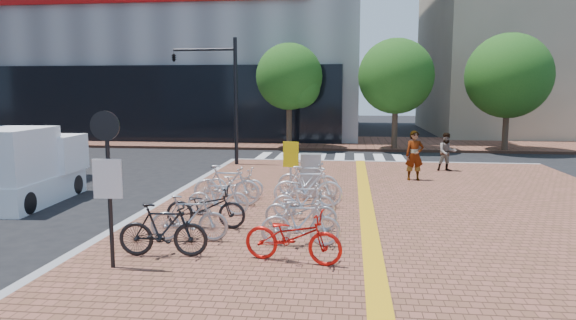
# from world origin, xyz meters

# --- Properties ---
(ground) EXTENTS (120.00, 120.00, 0.00)m
(ground) POSITION_xyz_m (0.00, 0.00, 0.00)
(ground) COLOR black
(ground) RESTS_ON ground
(kerb_north) EXTENTS (14.00, 0.25, 0.15)m
(kerb_north) POSITION_xyz_m (3.00, 12.00, 0.08)
(kerb_north) COLOR gray
(kerb_north) RESTS_ON ground
(far_sidewalk) EXTENTS (70.00, 8.00, 0.15)m
(far_sidewalk) POSITION_xyz_m (0.00, 21.00, 0.07)
(far_sidewalk) COLOR brown
(far_sidewalk) RESTS_ON ground
(building_beige) EXTENTS (20.00, 18.00, 18.00)m
(building_beige) POSITION_xyz_m (18.00, 32.00, 9.00)
(building_beige) COLOR gray
(building_beige) RESTS_ON ground
(crosswalk) EXTENTS (7.50, 4.00, 0.01)m
(crosswalk) POSITION_xyz_m (0.50, 14.00, 0.01)
(crosswalk) COLOR silver
(crosswalk) RESTS_ON ground
(street_trees) EXTENTS (16.20, 4.60, 6.35)m
(street_trees) POSITION_xyz_m (5.04, 17.45, 4.10)
(street_trees) COLOR #38281E
(street_trees) RESTS_ON far_sidewalk
(bike_0) EXTENTS (1.80, 0.64, 1.06)m
(bike_0) POSITION_xyz_m (-2.10, -2.50, 0.68)
(bike_0) COLOR black
(bike_0) RESTS_ON sidewalk
(bike_1) EXTENTS (1.73, 0.65, 1.02)m
(bike_1) POSITION_xyz_m (-1.91, -1.46, 0.66)
(bike_1) COLOR #A7A7AC
(bike_1) RESTS_ON sidewalk
(bike_2) EXTENTS (1.93, 0.72, 1.01)m
(bike_2) POSITION_xyz_m (-1.86, -0.34, 0.65)
(bike_2) COLOR black
(bike_2) RESTS_ON sidewalk
(bike_3) EXTENTS (1.64, 0.56, 0.97)m
(bike_3) POSITION_xyz_m (-1.88, 0.89, 0.63)
(bike_3) COLOR silver
(bike_3) RESTS_ON sidewalk
(bike_4) EXTENTS (1.93, 0.56, 1.16)m
(bike_4) POSITION_xyz_m (-1.95, 2.08, 0.73)
(bike_4) COLOR silver
(bike_4) RESTS_ON sidewalk
(bike_5) EXTENTS (1.80, 0.78, 0.92)m
(bike_5) POSITION_xyz_m (-1.91, 3.12, 0.61)
(bike_5) COLOR silver
(bike_5) RESTS_ON sidewalk
(bike_6) EXTENTS (2.02, 1.03, 1.01)m
(bike_6) POSITION_xyz_m (0.47, -2.54, 0.65)
(bike_6) COLOR red
(bike_6) RESTS_ON sidewalk
(bike_7) EXTENTS (1.71, 0.59, 1.01)m
(bike_7) POSITION_xyz_m (0.51, -1.52, 0.66)
(bike_7) COLOR silver
(bike_7) RESTS_ON sidewalk
(bike_8) EXTENTS (1.80, 0.79, 0.91)m
(bike_8) POSITION_xyz_m (0.39, -0.18, 0.61)
(bike_8) COLOR #A3A4A8
(bike_8) RESTS_ON sidewalk
(bike_9) EXTENTS (1.61, 0.52, 0.96)m
(bike_9) POSITION_xyz_m (0.37, 0.81, 0.63)
(bike_9) COLOR silver
(bike_9) RESTS_ON sidewalk
(bike_10) EXTENTS (1.96, 0.63, 1.17)m
(bike_10) POSITION_xyz_m (0.37, 2.14, 0.73)
(bike_10) COLOR silver
(bike_10) RESTS_ON sidewalk
(bike_11) EXTENTS (1.97, 0.86, 1.14)m
(bike_11) POSITION_xyz_m (0.26, 3.33, 0.72)
(bike_11) COLOR #B8B8BD
(bike_11) RESTS_ON sidewalk
(pedestrian_a) EXTENTS (0.70, 0.49, 1.81)m
(pedestrian_a) POSITION_xyz_m (3.86, 7.02, 1.06)
(pedestrian_a) COLOR gray
(pedestrian_a) RESTS_ON sidewalk
(pedestrian_b) EXTENTS (0.82, 0.67, 1.55)m
(pedestrian_b) POSITION_xyz_m (5.43, 9.39, 0.93)
(pedestrian_b) COLOR #4A505E
(pedestrian_b) RESTS_ON sidewalk
(utility_box) EXTENTS (0.63, 0.46, 1.34)m
(utility_box) POSITION_xyz_m (0.34, 3.57, 0.82)
(utility_box) COLOR #A7A7AB
(utility_box) RESTS_ON sidewalk
(yellow_sign) EXTENTS (0.47, 0.16, 1.75)m
(yellow_sign) POSITION_xyz_m (-0.23, 3.04, 1.36)
(yellow_sign) COLOR #B7B7BC
(yellow_sign) RESTS_ON sidewalk
(notice_sign) EXTENTS (0.54, 0.13, 2.89)m
(notice_sign) POSITION_xyz_m (-2.81, -3.27, 1.97)
(notice_sign) COLOR black
(notice_sign) RESTS_ON sidewalk
(traffic_light_pole) EXTENTS (2.97, 1.15, 5.53)m
(traffic_light_pole) POSITION_xyz_m (-4.78, 10.30, 3.97)
(traffic_light_pole) COLOR black
(traffic_light_pole) RESTS_ON sidewalk
(box_truck) EXTENTS (1.99, 4.12, 2.33)m
(box_truck) POSITION_xyz_m (-8.15, 2.27, 1.09)
(box_truck) COLOR white
(box_truck) RESTS_ON ground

